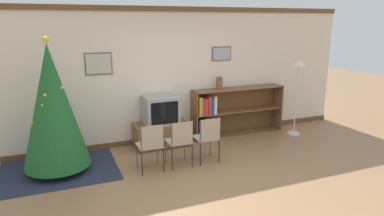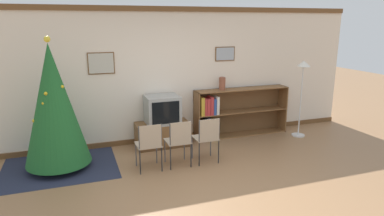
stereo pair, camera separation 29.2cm
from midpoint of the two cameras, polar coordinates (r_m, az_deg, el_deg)
name	(u,v)px [view 2 (the right image)]	position (r m, az deg, el deg)	size (l,w,h in m)	color
ground_plane	(209,192)	(5.14, 4.47, -13.81)	(24.00, 24.00, 0.00)	#936B47
wall_back	(164,76)	(6.92, -3.53, 5.38)	(8.55, 0.11, 2.70)	silver
area_rug	(60,168)	(6.25, -19.87, -9.37)	(1.87, 1.48, 0.01)	#23283D
christmas_tree	(54,105)	(5.91, -20.75, 0.43)	(1.06, 1.06, 2.19)	maroon
tv_console	(163,134)	(6.84, -3.66, -4.38)	(1.06, 0.54, 0.47)	brown
television	(162,110)	(6.69, -3.72, -0.27)	(0.65, 0.53, 0.55)	#9E9E99
folding_chair_left	(149,144)	(5.64, -5.65, -5.98)	(0.40, 0.40, 0.82)	tan
folding_chair_center	(179,140)	(5.77, -0.71, -5.43)	(0.40, 0.40, 0.82)	tan
folding_chair_right	(207,137)	(5.94, 3.96, -4.87)	(0.40, 0.40, 0.82)	tan
bookshelf	(226,115)	(7.35, 6.74, -1.10)	(2.09, 0.36, 1.03)	brown
vase	(222,83)	(7.17, 6.22, 4.10)	(0.13, 0.13, 0.27)	brown
standing_lamp	(303,79)	(7.57, 19.00, 4.63)	(0.28, 0.28, 1.63)	silver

